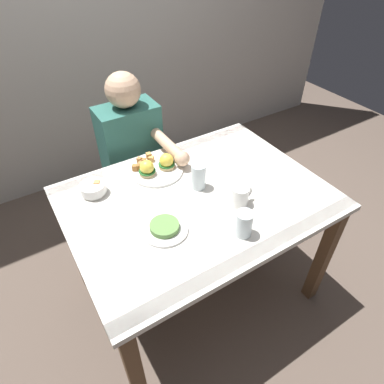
{
  "coord_description": "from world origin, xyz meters",
  "views": [
    {
      "loc": [
        -0.64,
        -0.97,
        1.76
      ],
      "look_at": [
        -0.03,
        0.0,
        0.78
      ],
      "focal_mm": 30.75,
      "sensor_mm": 36.0,
      "label": 1
    }
  ],
  "objects_px": {
    "eggs_benedict_plate": "(156,168)",
    "fruit_bowl": "(93,189)",
    "side_plate": "(165,228)",
    "coffee_mug": "(240,195)",
    "fork": "(270,168)",
    "water_glass_near": "(244,225)",
    "water_glass_far": "(199,177)",
    "diner_person": "(134,155)",
    "dining_table": "(197,212)"
  },
  "relations": [
    {
      "from": "side_plate",
      "to": "fruit_bowl",
      "type": "bearing_deg",
      "value": 113.94
    },
    {
      "from": "diner_person",
      "to": "coffee_mug",
      "type": "bearing_deg",
      "value": -75.19
    },
    {
      "from": "water_glass_far",
      "to": "water_glass_near",
      "type": "bearing_deg",
      "value": -91.51
    },
    {
      "from": "coffee_mug",
      "to": "water_glass_near",
      "type": "relative_size",
      "value": 0.96
    },
    {
      "from": "water_glass_far",
      "to": "fruit_bowl",
      "type": "bearing_deg",
      "value": 153.81
    },
    {
      "from": "eggs_benedict_plate",
      "to": "water_glass_far",
      "type": "bearing_deg",
      "value": -61.09
    },
    {
      "from": "water_glass_near",
      "to": "diner_person",
      "type": "xyz_separation_m",
      "value": [
        -0.09,
        0.9,
        -0.14
      ]
    },
    {
      "from": "water_glass_near",
      "to": "diner_person",
      "type": "bearing_deg",
      "value": 96.02
    },
    {
      "from": "eggs_benedict_plate",
      "to": "water_glass_near",
      "type": "distance_m",
      "value": 0.58
    },
    {
      "from": "coffee_mug",
      "to": "eggs_benedict_plate",
      "type": "bearing_deg",
      "value": 117.0
    },
    {
      "from": "coffee_mug",
      "to": "water_glass_far",
      "type": "height_order",
      "value": "water_glass_far"
    },
    {
      "from": "fruit_bowl",
      "to": "fork",
      "type": "xyz_separation_m",
      "value": [
        0.84,
        -0.29,
        -0.03
      ]
    },
    {
      "from": "eggs_benedict_plate",
      "to": "fruit_bowl",
      "type": "xyz_separation_m",
      "value": [
        -0.33,
        0.0,
        0.0
      ]
    },
    {
      "from": "water_glass_far",
      "to": "dining_table",
      "type": "bearing_deg",
      "value": -126.17
    },
    {
      "from": "side_plate",
      "to": "diner_person",
      "type": "relative_size",
      "value": 0.18
    },
    {
      "from": "fork",
      "to": "side_plate",
      "type": "bearing_deg",
      "value": -172.03
    },
    {
      "from": "dining_table",
      "to": "side_plate",
      "type": "bearing_deg",
      "value": -154.87
    },
    {
      "from": "water_glass_near",
      "to": "water_glass_far",
      "type": "relative_size",
      "value": 0.9
    },
    {
      "from": "water_glass_far",
      "to": "diner_person",
      "type": "xyz_separation_m",
      "value": [
        -0.1,
        0.54,
        -0.15
      ]
    },
    {
      "from": "water_glass_far",
      "to": "side_plate",
      "type": "bearing_deg",
      "value": -148.86
    },
    {
      "from": "side_plate",
      "to": "coffee_mug",
      "type": "bearing_deg",
      "value": -5.37
    },
    {
      "from": "dining_table",
      "to": "fork",
      "type": "xyz_separation_m",
      "value": [
        0.44,
        -0.02,
        0.11
      ]
    },
    {
      "from": "side_plate",
      "to": "water_glass_near",
      "type": "bearing_deg",
      "value": -35.13
    },
    {
      "from": "eggs_benedict_plate",
      "to": "side_plate",
      "type": "bearing_deg",
      "value": -112.26
    },
    {
      "from": "eggs_benedict_plate",
      "to": "diner_person",
      "type": "distance_m",
      "value": 0.35
    },
    {
      "from": "fork",
      "to": "water_glass_far",
      "type": "bearing_deg",
      "value": 169.82
    },
    {
      "from": "eggs_benedict_plate",
      "to": "water_glass_far",
      "type": "height_order",
      "value": "water_glass_far"
    },
    {
      "from": "water_glass_near",
      "to": "side_plate",
      "type": "height_order",
      "value": "water_glass_near"
    },
    {
      "from": "water_glass_near",
      "to": "side_plate",
      "type": "relative_size",
      "value": 0.58
    },
    {
      "from": "fork",
      "to": "eggs_benedict_plate",
      "type": "bearing_deg",
      "value": 151.02
    },
    {
      "from": "eggs_benedict_plate",
      "to": "diner_person",
      "type": "xyz_separation_m",
      "value": [
        0.01,
        0.33,
        -0.12
      ]
    },
    {
      "from": "dining_table",
      "to": "water_glass_far",
      "type": "height_order",
      "value": "water_glass_far"
    },
    {
      "from": "coffee_mug",
      "to": "side_plate",
      "type": "distance_m",
      "value": 0.37
    },
    {
      "from": "fork",
      "to": "side_plate",
      "type": "relative_size",
      "value": 0.76
    },
    {
      "from": "dining_table",
      "to": "fork",
      "type": "bearing_deg",
      "value": -1.97
    },
    {
      "from": "water_glass_near",
      "to": "diner_person",
      "type": "relative_size",
      "value": 0.1
    },
    {
      "from": "coffee_mug",
      "to": "fork",
      "type": "relative_size",
      "value": 0.74
    },
    {
      "from": "coffee_mug",
      "to": "side_plate",
      "type": "relative_size",
      "value": 0.56
    },
    {
      "from": "fork",
      "to": "side_plate",
      "type": "height_order",
      "value": "side_plate"
    },
    {
      "from": "coffee_mug",
      "to": "water_glass_far",
      "type": "relative_size",
      "value": 0.87
    },
    {
      "from": "fruit_bowl",
      "to": "water_glass_far",
      "type": "distance_m",
      "value": 0.5
    },
    {
      "from": "water_glass_near",
      "to": "side_plate",
      "type": "bearing_deg",
      "value": 144.87
    },
    {
      "from": "water_glass_near",
      "to": "diner_person",
      "type": "height_order",
      "value": "diner_person"
    },
    {
      "from": "coffee_mug",
      "to": "fork",
      "type": "distance_m",
      "value": 0.34
    },
    {
      "from": "water_glass_far",
      "to": "diner_person",
      "type": "distance_m",
      "value": 0.57
    },
    {
      "from": "fork",
      "to": "fruit_bowl",
      "type": "bearing_deg",
      "value": 161.0
    },
    {
      "from": "dining_table",
      "to": "diner_person",
      "type": "xyz_separation_m",
      "value": [
        -0.06,
        0.6,
        0.02
      ]
    },
    {
      "from": "fruit_bowl",
      "to": "water_glass_far",
      "type": "bearing_deg",
      "value": -26.19
    },
    {
      "from": "coffee_mug",
      "to": "fork",
      "type": "bearing_deg",
      "value": 22.85
    },
    {
      "from": "water_glass_far",
      "to": "diner_person",
      "type": "bearing_deg",
      "value": 100.81
    }
  ]
}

